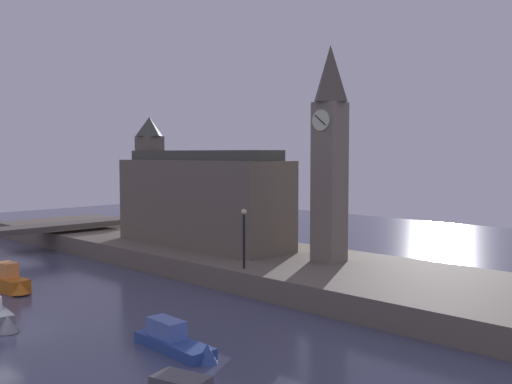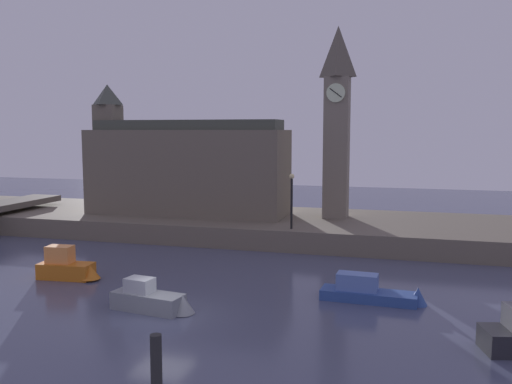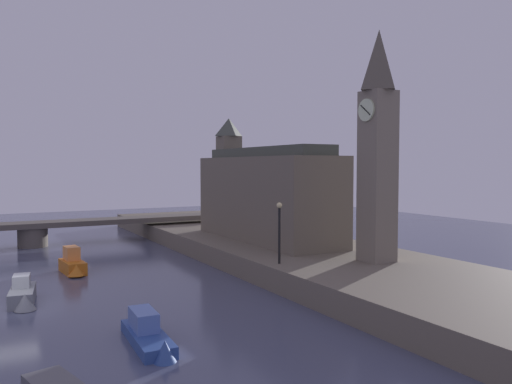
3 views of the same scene
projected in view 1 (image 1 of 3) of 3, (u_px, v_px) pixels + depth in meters
name	position (u px, v px, depth m)	size (l,w,h in m)	color
far_embankment	(266.00, 264.00, 43.99)	(70.00, 12.00, 1.50)	#6B6051
clock_tower	(330.00, 150.00, 40.63)	(2.05, 2.11, 14.80)	slate
parliament_hall	(198.00, 198.00, 48.66)	(16.41, 5.12, 10.70)	#6B6051
streetlamp	(244.00, 231.00, 38.35)	(0.36, 0.36, 3.88)	black
boat_patrol_orange	(11.00, 282.00, 38.33)	(3.72, 1.55, 1.86)	orange
boat_tour_blue	(181.00, 344.00, 26.63)	(5.33, 1.60, 1.64)	#2D4C93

